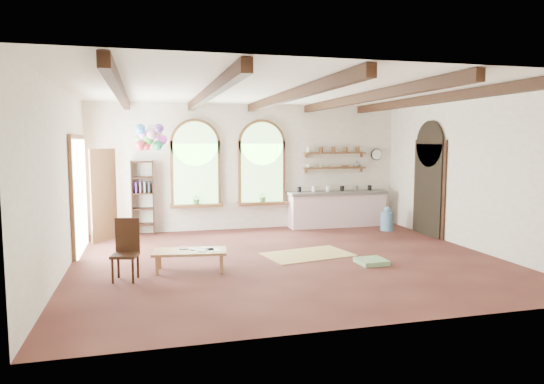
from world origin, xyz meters
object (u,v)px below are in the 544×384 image
object	(u,v)px
kitchen_counter	(337,209)
coffee_table	(190,253)
balloon_cluster	(151,138)
side_chair	(126,263)

from	to	relation	value
kitchen_counter	coffee_table	world-z (taller)	kitchen_counter
kitchen_counter	coffee_table	xyz separation A→B (m)	(-4.20, -3.53, -0.16)
kitchen_counter	balloon_cluster	world-z (taller)	balloon_cluster
side_chair	balloon_cluster	size ratio (longest dim) A/B	0.88
kitchen_counter	side_chair	world-z (taller)	side_chair
balloon_cluster	kitchen_counter	bearing A→B (deg)	10.68
coffee_table	balloon_cluster	distance (m)	3.36
kitchen_counter	coffee_table	distance (m)	5.49
coffee_table	balloon_cluster	xyz separation A→B (m)	(-0.57, 2.63, 2.01)
coffee_table	side_chair	distance (m)	1.11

